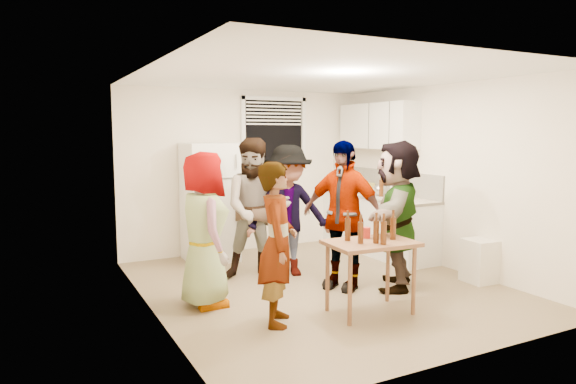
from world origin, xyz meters
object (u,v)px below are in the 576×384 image
red_cup (366,238)px  guest_back_left (257,278)px  guest_back_right (288,275)px  wine_bottle (352,190)px  blue_cup (400,201)px  guest_stripe (278,323)px  guest_orange (395,287)px  serving_table (370,312)px  guest_grey (206,305)px  refrigerator (210,202)px  beer_bottle_counter (381,197)px  beer_bottle_table (360,243)px  kettle (380,196)px  trash_bin (480,262)px  guest_black (341,287)px

red_cup → guest_back_left: size_ratio=0.06×
guest_back_left → guest_back_right: bearing=11.5°
wine_bottle → blue_cup: wine_bottle is taller
guest_stripe → guest_orange: size_ratio=0.90×
wine_bottle → serving_table: bearing=-121.3°
wine_bottle → red_cup: 3.25m
guest_grey → refrigerator: bearing=-18.1°
beer_bottle_counter → beer_bottle_table: bearing=-132.0°
wine_bottle → red_cup: wine_bottle is taller
refrigerator → guest_back_left: refrigerator is taller
beer_bottle_table → guest_stripe: 1.13m
guest_orange → blue_cup: bearing=-178.3°
kettle → guest_orange: kettle is taller
blue_cup → guest_stripe: 2.95m
trash_bin → beer_bottle_table: beer_bottle_table is taller
guest_black → guest_orange: bearing=33.8°
beer_bottle_counter → blue_cup: 0.52m
trash_bin → guest_black: 1.78m
wine_bottle → guest_stripe: wine_bottle is taller
wine_bottle → guest_back_left: bearing=-152.2°
beer_bottle_table → guest_orange: 1.36m
beer_bottle_counter → serving_table: 2.68m
beer_bottle_counter → guest_black: bearing=-142.4°
kettle → wine_bottle: 0.88m
blue_cup → beer_bottle_table: 2.24m
guest_orange → kettle: bearing=-167.7°
blue_cup → red_cup: size_ratio=1.03×
wine_bottle → trash_bin: 2.72m
guest_grey → guest_stripe: guest_grey is taller
wine_bottle → beer_bottle_table: bearing=-123.2°
trash_bin → serving_table: (-1.88, -0.26, -0.25)m
kettle → guest_black: 2.07m
wine_bottle → guest_back_left: wine_bottle is taller
blue_cup → guest_back_right: size_ratio=0.07×
wine_bottle → red_cup: bearing=-121.9°
trash_bin → guest_back_left: 2.80m
beer_bottle_table → red_cup: beer_bottle_table is taller
refrigerator → guest_grey: size_ratio=1.03×
serving_table → red_cup: 0.77m
guest_orange → beer_bottle_counter: bearing=-168.0°
serving_table → guest_back_right: bearing=93.5°
trash_bin → guest_grey: bearing=167.3°
red_cup → guest_black: 1.04m
kettle → beer_bottle_counter: bearing=-98.0°
red_cup → guest_orange: (0.75, 0.42, -0.75)m
serving_table → wine_bottle: bearing=58.7°
beer_bottle_counter → guest_back_right: size_ratio=0.15×
guest_stripe → guest_orange: 1.82m
blue_cup → guest_black: 1.70m
refrigerator → guest_stripe: (-0.24, -2.71, -0.85)m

